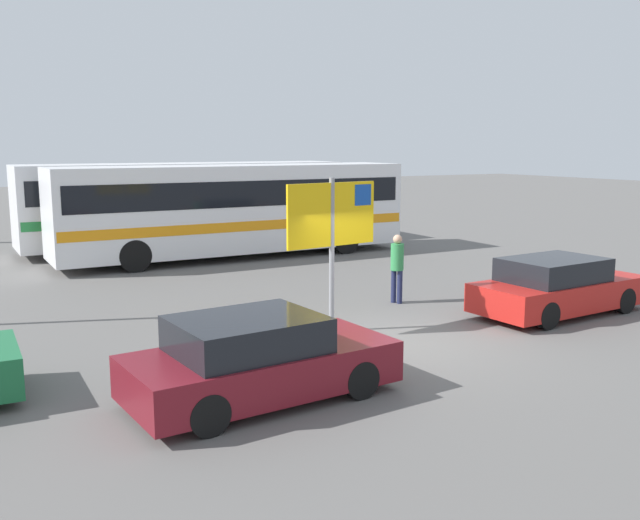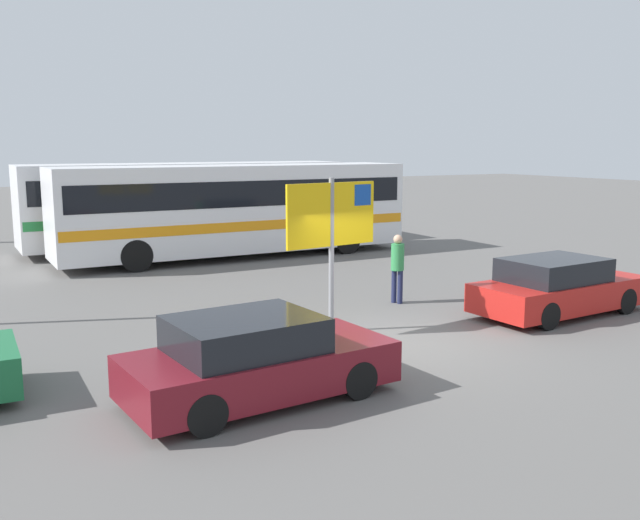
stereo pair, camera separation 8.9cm
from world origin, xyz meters
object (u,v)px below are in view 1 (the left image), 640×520
object	(u,v)px
ferry_sign	(334,220)
pedestrian_crossing_lot	(397,263)
bus_front_coach	(234,206)
bus_rear_coach	(187,200)
car_red	(558,287)
car_maroon	(258,360)

from	to	relation	value
ferry_sign	pedestrian_crossing_lot	size ratio (longest dim) A/B	1.88
bus_front_coach	pedestrian_crossing_lot	xyz separation A→B (m)	(0.76, -8.53, -0.78)
bus_rear_coach	pedestrian_crossing_lot	bearing A→B (deg)	-83.39
car_red	ferry_sign	bearing A→B (deg)	163.00
car_maroon	ferry_sign	bearing A→B (deg)	39.42
ferry_sign	pedestrian_crossing_lot	xyz separation A→B (m)	(2.67, 1.47, -1.32)
car_red	pedestrian_crossing_lot	world-z (taller)	pedestrian_crossing_lot
bus_front_coach	pedestrian_crossing_lot	world-z (taller)	bus_front_coach
ferry_sign	car_red	bearing A→B (deg)	-21.19
bus_front_coach	pedestrian_crossing_lot	distance (m)	8.59
bus_rear_coach	ferry_sign	world-z (taller)	ferry_sign
ferry_sign	car_maroon	size ratio (longest dim) A/B	0.76
bus_front_coach	bus_rear_coach	bearing A→B (deg)	100.46
ferry_sign	car_red	world-z (taller)	ferry_sign
ferry_sign	pedestrian_crossing_lot	world-z (taller)	ferry_sign
bus_rear_coach	car_maroon	world-z (taller)	bus_rear_coach
car_red	pedestrian_crossing_lot	size ratio (longest dim) A/B	2.58
bus_rear_coach	ferry_sign	distance (m)	13.33
pedestrian_crossing_lot	ferry_sign	bearing A→B (deg)	8.87
bus_front_coach	bus_rear_coach	xyz separation A→B (m)	(-0.60, 3.26, 0.00)
bus_rear_coach	car_maroon	distance (m)	16.77
car_red	pedestrian_crossing_lot	distance (m)	3.76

